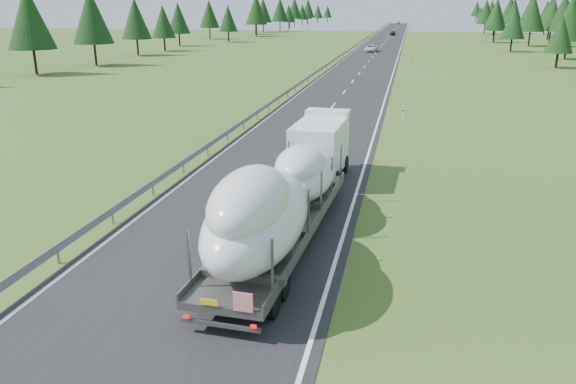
% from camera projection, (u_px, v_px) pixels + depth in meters
% --- Properties ---
extents(ground, '(400.00, 400.00, 0.00)m').
position_uv_depth(ground, '(196.00, 277.00, 19.50)').
color(ground, '#37521B').
rests_on(ground, ground).
extents(road_surface, '(10.00, 400.00, 0.02)m').
position_uv_depth(road_surface, '(376.00, 53.00, 112.29)').
color(road_surface, black).
rests_on(road_surface, ground).
extents(guardrail, '(0.10, 400.00, 0.76)m').
position_uv_depth(guardrail, '(350.00, 49.00, 113.10)').
color(guardrail, slate).
rests_on(guardrail, ground).
extents(marker_posts, '(0.13, 350.08, 1.00)m').
position_uv_depth(marker_posts, '(411.00, 36.00, 161.88)').
color(marker_posts, silver).
rests_on(marker_posts, ground).
extents(highway_sign, '(0.08, 0.90, 2.60)m').
position_uv_depth(highway_sign, '(413.00, 52.00, 91.74)').
color(highway_sign, slate).
rests_on(highway_sign, ground).
extents(tree_line_right, '(28.66, 355.99, 12.55)m').
position_uv_depth(tree_line_right, '(571.00, 15.00, 122.00)').
color(tree_line_right, black).
rests_on(tree_line_right, ground).
extents(tree_line_left, '(15.61, 354.94, 12.40)m').
position_uv_depth(tree_line_left, '(229.00, 13.00, 155.37)').
color(tree_line_left, black).
rests_on(tree_line_left, ground).
extents(boat_truck, '(3.41, 18.77, 4.23)m').
position_uv_depth(boat_truck, '(288.00, 186.00, 22.26)').
color(boat_truck, silver).
rests_on(boat_truck, ground).
extents(distant_van, '(2.71, 5.32, 1.44)m').
position_uv_depth(distant_van, '(371.00, 48.00, 114.16)').
color(distant_van, silver).
rests_on(distant_van, ground).
extents(distant_car_dark, '(1.84, 4.23, 1.42)m').
position_uv_depth(distant_car_dark, '(393.00, 33.00, 177.81)').
color(distant_car_dark, black).
rests_on(distant_car_dark, ground).
extents(distant_car_blue, '(1.56, 4.07, 1.32)m').
position_uv_depth(distant_car_blue, '(398.00, 23.00, 284.82)').
color(distant_car_blue, '#1A2149').
rests_on(distant_car_blue, ground).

